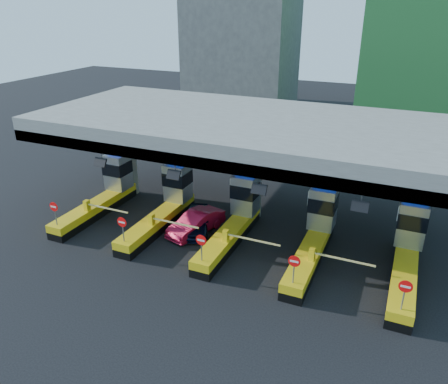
% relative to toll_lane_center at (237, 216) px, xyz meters
% --- Properties ---
extents(ground, '(120.00, 120.00, 0.00)m').
position_rel_toll_lane_center_xyz_m(ground, '(-0.00, -0.28, -1.40)').
color(ground, black).
rests_on(ground, ground).
extents(toll_canopy, '(28.00, 12.09, 7.00)m').
position_rel_toll_lane_center_xyz_m(toll_canopy, '(-0.00, 2.59, 4.74)').
color(toll_canopy, slate).
rests_on(toll_canopy, ground).
extents(toll_lane_far_left, '(4.43, 8.00, 4.16)m').
position_rel_toll_lane_center_xyz_m(toll_lane_far_left, '(-10.00, 0.00, 0.00)').
color(toll_lane_far_left, black).
rests_on(toll_lane_far_left, ground).
extents(toll_lane_left, '(4.43, 8.00, 4.16)m').
position_rel_toll_lane_center_xyz_m(toll_lane_left, '(-5.00, 0.00, 0.00)').
color(toll_lane_left, black).
rests_on(toll_lane_left, ground).
extents(toll_lane_center, '(4.43, 8.00, 4.16)m').
position_rel_toll_lane_center_xyz_m(toll_lane_center, '(0.00, 0.00, 0.00)').
color(toll_lane_center, black).
rests_on(toll_lane_center, ground).
extents(toll_lane_right, '(4.43, 8.00, 4.16)m').
position_rel_toll_lane_center_xyz_m(toll_lane_right, '(5.00, 0.00, 0.00)').
color(toll_lane_right, black).
rests_on(toll_lane_right, ground).
extents(toll_lane_far_right, '(4.43, 8.00, 4.16)m').
position_rel_toll_lane_center_xyz_m(toll_lane_far_right, '(10.00, 0.00, 0.00)').
color(toll_lane_far_right, black).
rests_on(toll_lane_far_right, ground).
extents(bg_building_concrete, '(14.00, 10.00, 18.00)m').
position_rel_toll_lane_center_xyz_m(bg_building_concrete, '(-14.00, 35.72, 7.60)').
color(bg_building_concrete, '#4C4C49').
rests_on(bg_building_concrete, ground).
extents(van, '(3.04, 4.46, 1.41)m').
position_rel_toll_lane_center_xyz_m(van, '(-2.62, -0.44, -0.69)').
color(van, black).
rests_on(van, ground).
extents(red_car, '(2.55, 4.47, 1.39)m').
position_rel_toll_lane_center_xyz_m(red_car, '(-2.52, -0.68, -0.70)').
color(red_car, maroon).
rests_on(red_car, ground).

